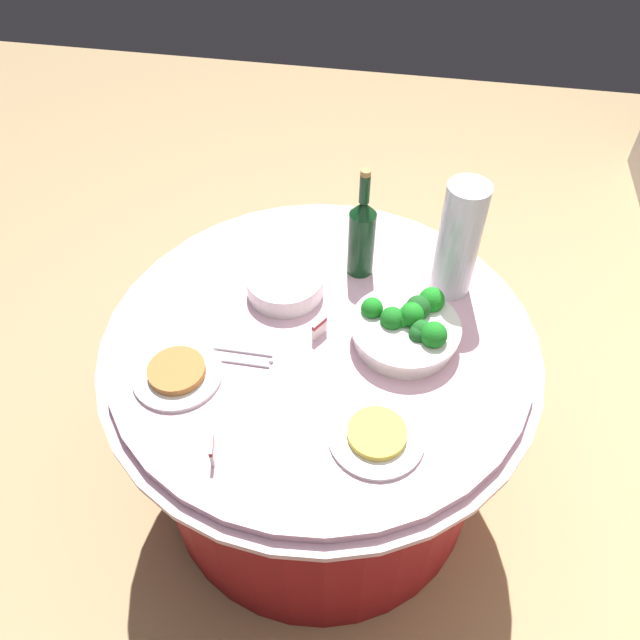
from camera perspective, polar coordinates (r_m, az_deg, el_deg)
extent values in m
plane|color=tan|center=(2.23, 0.00, -13.81)|extent=(6.00, 6.00, 0.00)
cylinder|color=maroon|center=(1.94, 0.00, -8.92)|extent=(1.01, 1.01, 0.69)
cylinder|color=#E0B2C6|center=(1.65, 0.00, -2.11)|extent=(1.16, 1.16, 0.02)
cylinder|color=#E0B2C6|center=(1.63, 0.00, -1.54)|extent=(1.10, 1.10, 0.03)
cylinder|color=white|center=(1.60, 7.73, -1.28)|extent=(0.26, 0.26, 0.05)
cylinder|color=white|center=(1.58, 7.84, -0.54)|extent=(0.28, 0.28, 0.01)
sphere|color=#19811E|center=(1.57, 8.39, 0.51)|extent=(0.06, 0.06, 0.06)
sphere|color=#19751E|center=(1.56, 9.08, -0.91)|extent=(0.05, 0.05, 0.05)
sphere|color=#19801E|center=(1.57, 7.62, 0.04)|extent=(0.04, 0.04, 0.04)
sphere|color=#197F1E|center=(1.58, 8.49, 0.45)|extent=(0.04, 0.04, 0.04)
sphere|color=#197E1E|center=(1.58, 4.79, 1.08)|extent=(0.06, 0.06, 0.06)
sphere|color=#19731E|center=(1.56, 6.64, 0.13)|extent=(0.06, 0.06, 0.06)
sphere|color=#19811E|center=(1.62, 10.20, 1.82)|extent=(0.07, 0.07, 0.07)
sphere|color=#19541E|center=(1.55, 8.98, -1.32)|extent=(0.05, 0.05, 0.05)
sphere|color=#197B1E|center=(1.54, 10.39, -1.35)|extent=(0.07, 0.07, 0.07)
sphere|color=#195C1E|center=(1.55, 9.29, -0.91)|extent=(0.05, 0.05, 0.05)
sphere|color=#19531E|center=(1.59, 9.00, 1.12)|extent=(0.06, 0.06, 0.06)
sphere|color=#19701E|center=(1.60, 8.25, 0.94)|extent=(0.04, 0.04, 0.04)
cylinder|color=white|center=(1.72, -3.20, 2.71)|extent=(0.21, 0.21, 0.01)
cylinder|color=white|center=(1.72, -3.21, 2.95)|extent=(0.21, 0.21, 0.01)
cylinder|color=white|center=(1.71, -3.22, 3.19)|extent=(0.21, 0.21, 0.01)
cylinder|color=white|center=(1.70, -3.24, 3.43)|extent=(0.21, 0.21, 0.01)
cylinder|color=white|center=(1.70, -3.25, 3.67)|extent=(0.21, 0.21, 0.01)
cylinder|color=white|center=(1.69, -3.27, 3.91)|extent=(0.21, 0.21, 0.01)
cylinder|color=#0E3517|center=(1.73, 3.80, 7.04)|extent=(0.07, 0.07, 0.20)
cone|color=#0E3517|center=(1.65, 4.01, 10.21)|extent=(0.07, 0.07, 0.04)
cylinder|color=#0E3517|center=(1.62, 4.12, 11.90)|extent=(0.03, 0.03, 0.08)
cylinder|color=#B2844C|center=(1.59, 4.22, 13.30)|extent=(0.03, 0.03, 0.02)
cylinder|color=silver|center=(1.66, 12.60, 7.11)|extent=(0.11, 0.11, 0.34)
sphere|color=#E5B26B|center=(1.73, 11.88, 3.40)|extent=(0.06, 0.06, 0.06)
sphere|color=#E5B26B|center=(1.76, 12.51, 4.03)|extent=(0.06, 0.06, 0.06)
sphere|color=#E5B26B|center=(1.75, 11.33, 4.19)|extent=(0.06, 0.06, 0.06)
sphere|color=#72C64C|center=(1.70, 12.56, 4.72)|extent=(0.06, 0.06, 0.06)
sphere|color=#72C64C|center=(1.73, 12.50, 5.53)|extent=(0.06, 0.06, 0.06)
sphere|color=#72C64C|center=(1.71, 11.48, 5.22)|extent=(0.06, 0.06, 0.06)
sphere|color=red|center=(1.67, 13.12, 6.24)|extent=(0.06, 0.06, 0.06)
sphere|color=red|center=(1.69, 12.38, 6.97)|extent=(0.06, 0.06, 0.06)
sphere|color=red|center=(1.67, 11.89, 6.29)|extent=(0.06, 0.06, 0.06)
cylinder|color=silver|center=(1.57, -7.50, -3.87)|extent=(0.01, 0.16, 0.01)
cylinder|color=silver|center=(1.59, -7.17, -2.87)|extent=(0.01, 0.16, 0.01)
sphere|color=silver|center=(1.56, -4.50, -3.77)|extent=(0.01, 0.01, 0.01)
cylinder|color=white|center=(1.57, -12.92, -4.90)|extent=(0.22, 0.22, 0.01)
cylinder|color=#B77038|center=(1.55, -13.02, -4.53)|extent=(0.14, 0.14, 0.02)
cylinder|color=white|center=(1.43, 5.20, -10.60)|extent=(0.22, 0.22, 0.01)
cylinder|color=#F2D14C|center=(1.42, 5.24, -10.28)|extent=(0.14, 0.14, 0.02)
cube|color=white|center=(1.40, -9.85, -11.65)|extent=(0.05, 0.02, 0.05)
cube|color=maroon|center=(1.39, -9.94, -11.28)|extent=(0.05, 0.02, 0.01)
cube|color=white|center=(1.59, -0.01, -0.77)|extent=(0.05, 0.03, 0.05)
cube|color=maroon|center=(1.58, -0.01, -0.35)|extent=(0.05, 0.03, 0.01)
cube|color=white|center=(1.90, 3.66, 8.58)|extent=(0.05, 0.02, 0.05)
cube|color=maroon|center=(1.89, 3.68, 9.00)|extent=(0.05, 0.03, 0.01)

